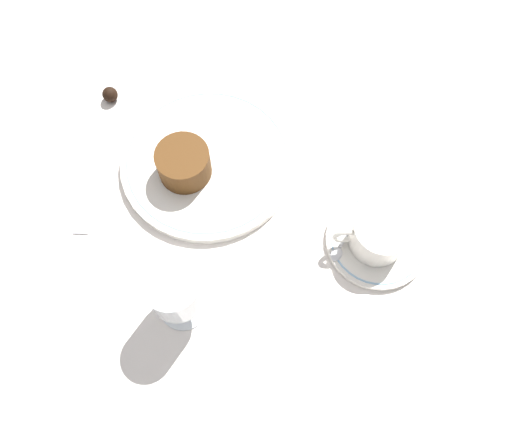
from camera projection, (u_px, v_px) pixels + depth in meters
The scene contains 9 objects.
ground_plane at pixel (225, 170), 0.76m from camera, with size 3.00×3.00×0.00m, color white.
dinner_plate at pixel (208, 161), 0.76m from camera, with size 0.26×0.26×0.01m.
saucer at pixel (376, 241), 0.71m from camera, with size 0.14×0.14×0.01m.
coffee_cup at pixel (379, 234), 0.68m from camera, with size 0.10×0.08×0.05m.
spoon at pixel (344, 238), 0.70m from camera, with size 0.06×0.09×0.00m.
wine_glass at pixel (175, 291), 0.61m from camera, with size 0.07×0.07×0.12m.
fork at pixel (87, 193), 0.74m from camera, with size 0.03×0.17×0.01m.
dessert_cake at pixel (184, 163), 0.72m from camera, with size 0.08×0.08×0.05m.
chocolate_truffle at pixel (110, 95), 0.80m from camera, with size 0.02×0.02×0.02m.
Camera 1 is at (-0.02, 0.38, 0.67)m, focal length 35.00 mm.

